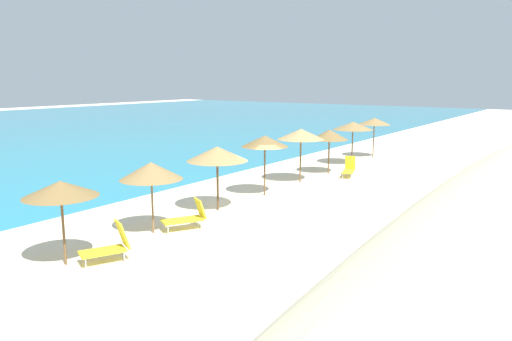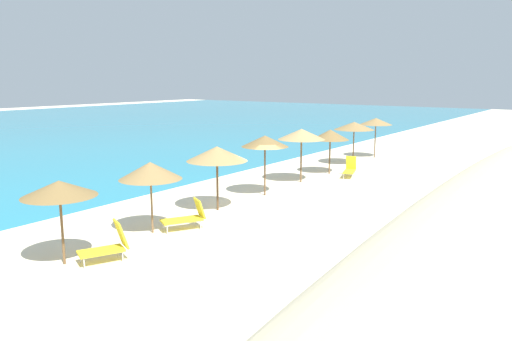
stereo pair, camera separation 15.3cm
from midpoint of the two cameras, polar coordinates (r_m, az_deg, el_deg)
name	(u,v)px [view 1 (the left image)]	position (r m, az deg, el deg)	size (l,w,h in m)	color
ground_plane	(273,206)	(21.64, 1.74, -4.11)	(160.00, 160.00, 0.00)	beige
beach_umbrella_2	(60,189)	(15.51, -21.78, -1.98)	(2.17, 2.17, 2.55)	brown
beach_umbrella_3	(151,171)	(17.83, -12.18, -0.04)	(2.22, 2.22, 2.58)	brown
beach_umbrella_4	(217,154)	(20.57, -4.69, 1.92)	(2.54, 2.54, 2.71)	brown
beach_umbrella_5	(265,141)	(23.15, 0.82, 3.38)	(2.21, 2.21, 2.86)	brown
beach_umbrella_6	(301,134)	(26.31, 5.00, 4.17)	(2.49, 2.49, 2.86)	brown
beach_umbrella_7	(329,135)	(28.95, 8.26, 4.08)	(2.16, 2.16, 2.57)	brown
beach_umbrella_8	(353,126)	(32.22, 10.93, 5.06)	(2.52, 2.52, 2.75)	brown
beach_umbrella_9	(374,121)	(35.54, 13.30, 5.50)	(2.22, 2.22, 2.77)	brown
lounge_chair_0	(188,217)	(18.45, -8.07, -5.27)	(1.69, 1.33, 1.10)	yellow
lounge_chair_2	(349,168)	(28.45, 10.47, 0.24)	(1.50, 0.96, 1.13)	yellow
lounge_chair_3	(110,245)	(15.79, -16.70, -8.21)	(1.59, 1.20, 1.23)	yellow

